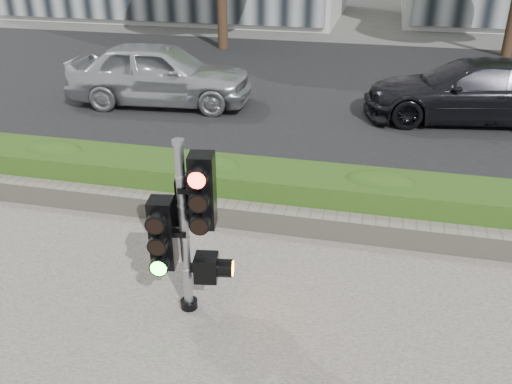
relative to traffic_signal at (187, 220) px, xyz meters
The scene contains 8 objects.
ground 1.36m from the traffic_signal, 13.40° to the left, with size 120.00×120.00×0.00m, color #51514C.
road 10.23m from the traffic_signal, 86.72° to the left, with size 60.00×13.00×0.02m, color black.
curb 3.54m from the traffic_signal, 79.98° to the left, with size 60.00×0.25×0.12m, color gray.
stone_wall 2.35m from the traffic_signal, 74.08° to the left, with size 12.00×0.32×0.34m, color gray.
hedge 2.88m from the traffic_signal, 77.80° to the left, with size 12.00×1.00×0.68m, color #4D8027.
traffic_signal is the anchor object (origin of this frame).
car_silver 8.40m from the traffic_signal, 114.50° to the left, with size 1.85×4.60×1.57m, color silver.
car_dark 9.04m from the traffic_signal, 63.96° to the left, with size 1.95×4.80×1.39m, color black.
Camera 1 is at (1.38, -5.08, 4.18)m, focal length 38.00 mm.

